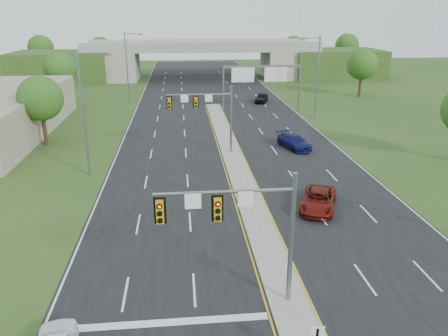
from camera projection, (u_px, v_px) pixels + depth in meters
ground at (288, 302)px, 22.19m from camera, size 240.00×240.00×0.00m
road at (222, 129)px, 54.98m from camera, size 24.00×160.00×0.02m
median at (233, 158)px, 43.70m from camera, size 2.00×54.00×0.16m
lane_markings at (222, 143)px, 49.21m from camera, size 23.72×160.00×0.01m
signal_mast_near at (245, 221)px, 20.32m from camera, size 6.62×0.60×7.00m
signal_mast_far at (209, 109)px, 43.74m from camera, size 6.62×0.60×7.00m
sign_gantry at (261, 76)px, 63.14m from camera, size 11.58×0.44×6.67m
overpass at (202, 62)px, 95.94m from camera, size 80.00×14.00×8.10m
lightpole_l_mid at (85, 108)px, 37.61m from camera, size 2.85×0.25×11.00m
lightpole_l_far at (128, 63)px, 70.40m from camera, size 2.85×0.25×11.00m
lightpole_r_far at (316, 73)px, 58.87m from camera, size 2.85×0.25×11.00m
tree_l_near at (40, 99)px, 46.66m from camera, size 4.80×4.80×7.60m
tree_l_mid at (60, 68)px, 69.59m from camera, size 5.20×5.20×8.12m
tree_r_mid at (362, 64)px, 74.33m from camera, size 5.20×5.20×8.12m
tree_back_a at (41, 48)px, 104.68m from camera, size 6.00×6.00×8.85m
tree_back_b at (100, 49)px, 106.12m from camera, size 5.60×5.60×8.32m
tree_back_c at (294, 47)px, 110.67m from camera, size 5.60×5.60×8.32m
tree_back_d at (347, 46)px, 111.89m from camera, size 6.00×6.00×8.85m
car_far_a at (318, 200)px, 32.41m from camera, size 4.18×5.63×1.42m
car_far_b at (294, 142)px, 46.96m from camera, size 3.41×5.31×1.43m
car_far_c at (261, 98)px, 71.02m from camera, size 3.14×4.63×1.46m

